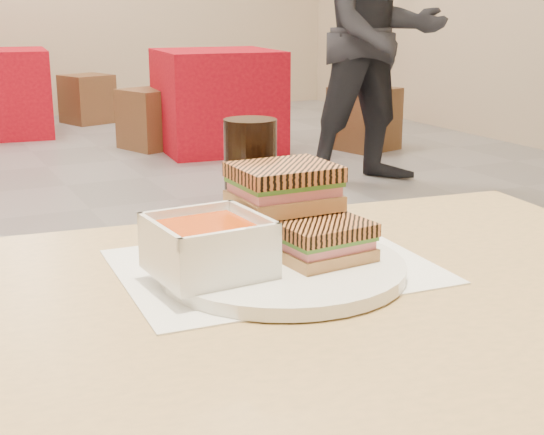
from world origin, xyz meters
name	(u,v)px	position (x,y,z in m)	size (l,w,h in m)	color
main_table	(229,396)	(-0.08, -2.07, 0.64)	(1.27, 0.82, 0.75)	tan
tray_liner	(274,266)	(0.02, -1.98, 0.75)	(0.39, 0.31, 0.00)	white
plate	(283,268)	(0.02, -2.02, 0.76)	(0.30, 0.30, 0.02)	white
soup_bowl	(208,249)	(-0.08, -2.01, 0.80)	(0.13, 0.13, 0.07)	white
panini_lower	(323,241)	(0.07, -2.03, 0.79)	(0.11, 0.10, 0.05)	#A9824B
panini_upper	(284,186)	(0.05, -1.95, 0.85)	(0.13, 0.11, 0.06)	#A9824B
cola_glass	(251,175)	(0.06, -1.82, 0.83)	(0.08, 0.08, 0.16)	black
bg_table_1	(218,100)	(1.79, 2.58, 0.37)	(0.92, 0.92, 0.74)	#B30C18
bg_chair_1l	(152,119)	(1.37, 2.86, 0.22)	(0.51, 0.51, 0.45)	brown
bg_chair_1r	(364,118)	(2.80, 2.13, 0.23)	(0.51, 0.51, 0.46)	brown
bg_chair_2r	(87,99)	(1.23, 4.39, 0.22)	(0.50, 0.50, 0.44)	brown
patron_b	(381,34)	(2.26, 1.14, 0.90)	(0.91, 0.72, 1.79)	black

